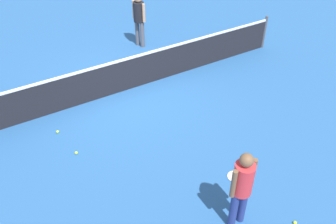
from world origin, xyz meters
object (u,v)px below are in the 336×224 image
object	(u,v)px
player_far_side	(139,16)
tennis_ball_baseline	(58,132)
tennis_ball_by_net	(295,223)
tennis_racket_near_player	(235,175)
tennis_ball_near_player	(76,153)
player_near_side	(242,185)
tennis_racket_far_player	(185,47)

from	to	relation	value
player_far_side	tennis_ball_baseline	world-z (taller)	player_far_side
tennis_ball_by_net	tennis_racket_near_player	bearing A→B (deg)	97.67
tennis_racket_near_player	tennis_ball_near_player	world-z (taller)	tennis_ball_near_player
player_far_side	tennis_ball_near_player	size ratio (longest dim) A/B	25.76
player_near_side	tennis_racket_near_player	distance (m)	1.51
tennis_racket_far_player	tennis_ball_by_net	xyz separation A→B (m)	(-1.97, -6.74, 0.02)
tennis_ball_near_player	tennis_ball_baseline	xyz separation A→B (m)	(-0.14, 0.90, 0.00)
tennis_racket_near_player	tennis_ball_near_player	distance (m)	3.46
player_far_side	player_near_side	bearing A→B (deg)	-103.35
player_near_side	player_far_side	size ratio (longest dim) A/B	1.00
player_far_side	tennis_racket_far_player	xyz separation A→B (m)	(1.21, -0.85, -1.00)
tennis_racket_far_player	tennis_ball_near_player	distance (m)	5.62
player_near_side	tennis_ball_near_player	xyz separation A→B (m)	(-1.89, 3.17, -0.98)
tennis_racket_far_player	tennis_ball_near_player	xyz separation A→B (m)	(-4.76, -2.99, 0.02)
tennis_ball_baseline	tennis_ball_by_net	bearing A→B (deg)	-57.79
tennis_racket_near_player	tennis_ball_by_net	world-z (taller)	tennis_ball_by_net
player_far_side	tennis_racket_near_player	bearing A→B (deg)	-98.87
tennis_racket_near_player	tennis_ball_near_player	xyz separation A→B (m)	(-2.59, 2.29, 0.02)
player_near_side	tennis_ball_by_net	xyz separation A→B (m)	(0.90, -0.58, -0.98)
player_near_side	tennis_ball_by_net	bearing A→B (deg)	-32.56
tennis_ball_near_player	tennis_racket_near_player	bearing A→B (deg)	-41.41
tennis_ball_near_player	tennis_ball_baseline	size ratio (longest dim) A/B	1.00
player_near_side	tennis_ball_near_player	size ratio (longest dim) A/B	25.76
tennis_ball_baseline	player_far_side	bearing A→B (deg)	38.48
player_far_side	tennis_racket_near_player	world-z (taller)	player_far_side
tennis_ball_near_player	tennis_ball_by_net	size ratio (longest dim) A/B	1.00
tennis_racket_far_player	tennis_ball_by_net	distance (m)	7.02
tennis_ball_near_player	tennis_racket_far_player	bearing A→B (deg)	32.09
player_near_side	tennis_ball_baseline	size ratio (longest dim) A/B	25.76
tennis_ball_near_player	tennis_ball_by_net	bearing A→B (deg)	-53.33
tennis_ball_by_net	player_far_side	bearing A→B (deg)	84.28
player_far_side	tennis_ball_by_net	bearing A→B (deg)	-95.72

